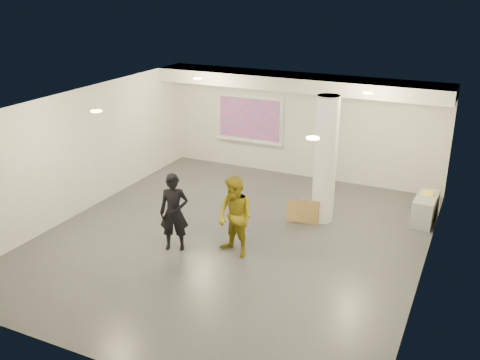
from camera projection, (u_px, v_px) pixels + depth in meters
The scene contains 20 objects.
floor at pixel (232, 238), 11.84m from camera, with size 8.00×9.00×0.01m, color #35383C.
ceiling at pixel (232, 105), 10.78m from camera, with size 8.00×9.00×0.01m, color white.
wall_back at pixel (302, 125), 15.12m from camera, with size 8.00×0.01×3.00m, color silver.
wall_front at pixel (91, 275), 7.50m from camera, with size 8.00×0.01×3.00m, color silver.
wall_left at pixel (83, 151), 12.90m from camera, with size 0.01×9.00×3.00m, color silver.
wall_right at pixel (429, 207), 9.71m from camera, with size 0.01×9.00×3.00m, color silver.
soffit_band at pixel (297, 82), 14.19m from camera, with size 8.00×1.10×0.36m, color silver.
downlight_nw at pixel (198, 79), 13.78m from camera, with size 0.22×0.22×0.02m, color #EAB576.
downlight_ne at pixel (368, 93), 12.02m from camera, with size 0.22×0.22×0.02m, color #EAB576.
downlight_sw at pixel (96, 111), 10.39m from camera, with size 0.22×0.22×0.02m, color #EAB576.
downlight_se at pixel (313, 138), 8.64m from camera, with size 0.22×0.22×0.02m, color #EAB576.
column at pixel (325, 160), 12.23m from camera, with size 0.52×0.52×3.00m, color white.
projection_screen at pixel (250, 119), 15.71m from camera, with size 2.10×0.13×1.42m.
credenza at pixel (425, 209), 12.55m from camera, with size 0.46×1.10×0.64m, color #979A9C.
papers_stack at pixel (426, 194), 12.56m from camera, with size 0.25×0.32×0.02m, color silver.
postit_pad at pixel (428, 193), 12.60m from camera, with size 0.24×0.33×0.03m, color #FFF233.
cardboard_back at pixel (308, 212), 12.47m from camera, with size 0.53×0.05×0.58m, color olive.
cardboard_front at pixel (297, 211), 12.60m from camera, with size 0.47×0.05×0.52m, color olive.
woman at pixel (174, 212), 11.12m from camera, with size 0.61×0.40×1.67m, color black.
man at pixel (235, 217), 10.87m from camera, with size 0.83×0.64×1.70m, color olive.
Camera 1 is at (4.68, -9.53, 5.40)m, focal length 40.00 mm.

